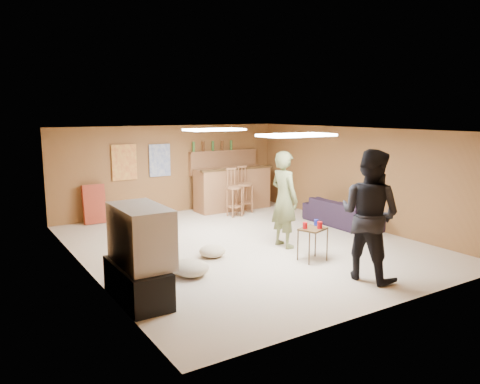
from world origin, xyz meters
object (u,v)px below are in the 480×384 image
tv_body (141,235)px  sofa (343,213)px  person_olive (284,199)px  tray_table (312,244)px  bar_counter (233,189)px  person_black (370,215)px

tv_body → sofa: size_ratio=0.56×
sofa → person_olive: bearing=106.8°
person_olive → tv_body: bearing=104.9°
person_olive → tray_table: bearing=170.7°
tv_body → person_olive: bearing=17.3°
bar_counter → tray_table: bar_counter is taller
person_olive → person_black: 2.06m
tv_body → person_black: bearing=-18.3°
tray_table → sofa: bearing=34.9°
person_olive → sofa: size_ratio=0.94×
tray_table → tv_body: bearing=-179.3°
person_black → sofa: 3.50m
tv_body → sofa: bearing=16.9°
tv_body → person_olive: (3.19, 1.00, 0.01)m
tray_table → bar_counter: bearing=76.3°
tv_body → tray_table: 3.14m
person_black → tray_table: bearing=-5.3°
tv_body → bar_counter: size_ratio=0.55×
bar_counter → person_olive: person_olive is taller
person_black → person_olive: bearing=-12.2°
person_black → tray_table: 1.32m
bar_counter → tray_table: size_ratio=3.46×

